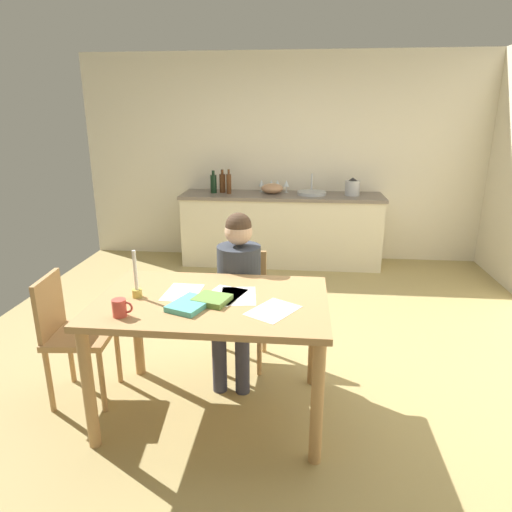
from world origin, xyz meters
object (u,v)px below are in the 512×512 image
(chair_side_empty, at_px, (72,331))
(book_magazine, at_px, (212,300))
(dining_table, at_px, (212,315))
(mixing_bowl, at_px, (272,188))
(book_cookery, at_px, (190,305))
(wine_glass_back_left, at_px, (271,184))
(sink_unit, at_px, (312,193))
(stovetop_kettle, at_px, (352,187))
(wine_glass_by_kettle, at_px, (278,184))
(bottle_oil, at_px, (214,183))
(bottle_vinegar, at_px, (222,183))
(bottle_wine_red, at_px, (229,183))
(candlestick, at_px, (136,284))
(wine_glass_near_sink, at_px, (286,184))
(coffee_mug, at_px, (120,308))
(person_seated, at_px, (238,284))
(chair_at_table, at_px, (241,302))
(wine_glass_back_right, at_px, (262,183))

(chair_side_empty, xyz_separation_m, book_magazine, (0.97, -0.12, 0.32))
(dining_table, distance_m, mixing_bowl, 3.20)
(mixing_bowl, bearing_deg, book_cookery, -94.38)
(wine_glass_back_left, bearing_deg, chair_side_empty, -108.83)
(sink_unit, height_order, stovetop_kettle, sink_unit)
(book_cookery, height_order, wine_glass_by_kettle, wine_glass_by_kettle)
(bottle_oil, xyz_separation_m, stovetop_kettle, (1.73, -0.01, -0.02))
(bottle_vinegar, bearing_deg, dining_table, -81.45)
(sink_unit, bearing_deg, bottle_wine_red, -178.54)
(candlestick, relative_size, wine_glass_back_left, 1.93)
(candlestick, bearing_deg, wine_glass_near_sink, 76.66)
(book_cookery, relative_size, wine_glass_back_left, 1.65)
(coffee_mug, height_order, candlestick, candlestick)
(coffee_mug, distance_m, bottle_vinegar, 3.49)
(book_cookery, xyz_separation_m, bottle_vinegar, (-0.38, 3.32, 0.21))
(person_seated, relative_size, coffee_mug, 10.29)
(chair_side_empty, height_order, wine_glass_by_kettle, wine_glass_by_kettle)
(chair_side_empty, height_order, wine_glass_back_left, wine_glass_back_left)
(mixing_bowl, xyz_separation_m, stovetop_kettle, (0.99, -0.05, 0.04))
(chair_at_table, distance_m, candlestick, 0.98)
(sink_unit, relative_size, bottle_oil, 1.27)
(book_cookery, bearing_deg, mixing_bowl, 106.88)
(sink_unit, xyz_separation_m, wine_glass_near_sink, (-0.32, 0.15, 0.09))
(wine_glass_back_right, bearing_deg, mixing_bowl, -35.46)
(chair_at_table, relative_size, stovetop_kettle, 3.89)
(book_magazine, bearing_deg, coffee_mug, -135.41)
(chair_at_table, relative_size, bottle_oil, 3.02)
(book_cookery, relative_size, wine_glass_near_sink, 1.65)
(book_cookery, height_order, wine_glass_near_sink, wine_glass_near_sink)
(bottle_wine_red, bearing_deg, sink_unit, 1.46)
(book_magazine, height_order, bottle_oil, bottle_oil)
(mixing_bowl, bearing_deg, stovetop_kettle, -2.70)
(candlestick, bearing_deg, chair_at_table, 52.75)
(person_seated, bearing_deg, wine_glass_by_kettle, 87.19)
(book_cookery, bearing_deg, coffee_mug, -134.71)
(mixing_bowl, distance_m, stovetop_kettle, 0.99)
(book_magazine, distance_m, wine_glass_by_kettle, 3.35)
(bottle_wine_red, bearing_deg, bottle_oil, 171.91)
(dining_table, height_order, wine_glass_by_kettle, wine_glass_by_kettle)
(chair_at_table, xyz_separation_m, bottle_oil, (-0.67, 2.45, 0.54))
(sink_unit, bearing_deg, stovetop_kettle, -0.48)
(book_cookery, distance_m, wine_glass_near_sink, 3.45)
(dining_table, distance_m, candlestick, 0.49)
(stovetop_kettle, distance_m, wine_glass_near_sink, 0.83)
(book_magazine, height_order, wine_glass_back_right, wine_glass_back_right)
(person_seated, height_order, wine_glass_back_right, person_seated)
(chair_at_table, relative_size, bottle_vinegar, 2.95)
(wine_glass_back_left, bearing_deg, bottle_vinegar, -171.13)
(chair_at_table, bearing_deg, wine_glass_near_sink, 84.64)
(dining_table, bearing_deg, wine_glass_back_left, 87.63)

